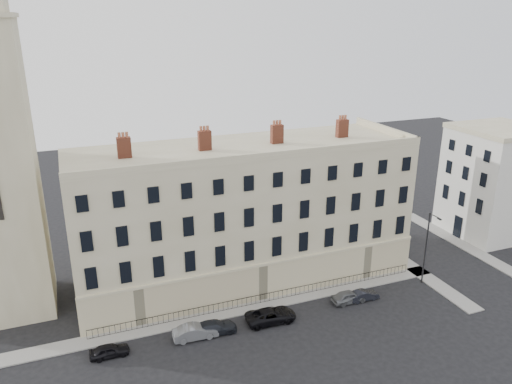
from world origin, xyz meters
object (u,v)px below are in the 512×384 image
(car_e, at_px, (349,297))
(car_b, at_px, (195,332))
(car_d, at_px, (271,315))
(car_f, at_px, (364,295))
(car_a, at_px, (109,351))
(streetlamp, at_px, (427,245))
(car_c, at_px, (214,327))

(car_e, bearing_deg, car_b, 91.16)
(car_d, relative_size, car_e, 1.29)
(car_f, bearing_deg, car_a, 90.62)
(streetlamp, bearing_deg, car_f, -177.15)
(car_a, bearing_deg, car_f, -90.42)
(car_b, height_order, car_e, car_b)
(car_c, xyz_separation_m, car_e, (14.52, 0.08, 0.03))
(car_c, relative_size, streetlamp, 0.51)
(car_b, xyz_separation_m, car_e, (16.36, 0.20, -0.03))
(car_b, relative_size, car_d, 0.84)
(car_e, xyz_separation_m, streetlamp, (9.61, 0.41, 3.99))
(car_b, relative_size, car_e, 1.08)
(car_c, bearing_deg, streetlamp, -84.97)
(car_d, bearing_deg, car_e, -85.50)
(car_a, relative_size, car_f, 1.03)
(car_f, relative_size, streetlamp, 0.39)
(streetlamp, bearing_deg, car_b, -179.98)
(car_e, bearing_deg, car_f, -95.60)
(car_f, bearing_deg, car_e, 84.94)
(car_c, relative_size, car_d, 0.86)
(car_c, height_order, car_f, car_c)
(car_e, height_order, car_f, car_e)
(car_c, distance_m, streetlamp, 24.46)
(car_d, relative_size, streetlamp, 0.59)
(car_b, distance_m, car_e, 16.36)
(car_d, bearing_deg, car_f, -86.73)
(streetlamp, bearing_deg, car_c, 179.85)
(streetlamp, bearing_deg, car_d, -179.15)
(car_b, height_order, car_c, car_b)
(car_c, bearing_deg, car_a, 93.39)
(car_a, relative_size, car_e, 0.89)
(car_a, height_order, car_b, car_b)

